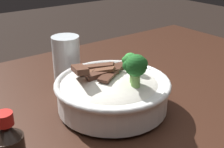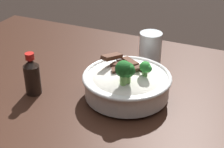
{
  "view_description": "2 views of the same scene",
  "coord_description": "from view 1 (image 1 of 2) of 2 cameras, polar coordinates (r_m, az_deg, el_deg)",
  "views": [
    {
      "loc": [
        -0.3,
        -0.42,
        1.15
      ],
      "look_at": [
        0.05,
        0.05,
        0.89
      ],
      "focal_mm": 47.24,
      "sensor_mm": 36.0,
      "label": 1
    },
    {
      "loc": [
        0.32,
        -0.74,
        1.34
      ],
      "look_at": [
        -0.02,
        0.03,
        0.87
      ],
      "focal_mm": 55.29,
      "sensor_mm": 36.0,
      "label": 2
    }
  ],
  "objects": [
    {
      "name": "drinking_glass",
      "position": [
        0.77,
        -8.78,
        2.69
      ],
      "size": [
        0.07,
        0.07,
        0.12
      ],
      "color": "white",
      "rests_on": "dining_table"
    },
    {
      "name": "rice_bowl",
      "position": [
        0.62,
        0.22,
        -3.03
      ],
      "size": [
        0.24,
        0.24,
        0.14
      ],
      "color": "white",
      "rests_on": "dining_table"
    }
  ]
}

